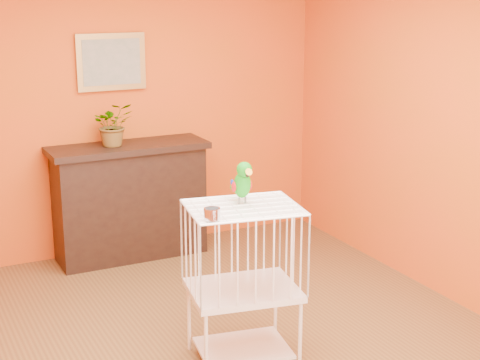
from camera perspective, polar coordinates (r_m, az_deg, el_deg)
ground at (r=5.13m, az=-1.66°, el=-13.14°), size 4.50×4.50×0.00m
room_shell at (r=4.60m, az=-1.81°, el=4.55°), size 4.50×4.50×4.50m
console_cabinet at (r=6.69m, az=-8.54°, el=-1.62°), size 1.40×0.50×1.04m
potted_plant at (r=6.51m, az=-9.82°, el=3.93°), size 0.37×0.41×0.30m
framed_picture at (r=6.63m, az=-9.96°, el=9.01°), size 0.62×0.04×0.50m
birdcage at (r=4.78m, az=0.24°, el=-7.94°), size 0.77×0.64×1.06m
feed_cup at (r=4.34m, az=-2.18°, el=-2.64°), size 0.10×0.10×0.07m
parrot at (r=4.65m, az=0.18°, el=-0.13°), size 0.14×0.25×0.28m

